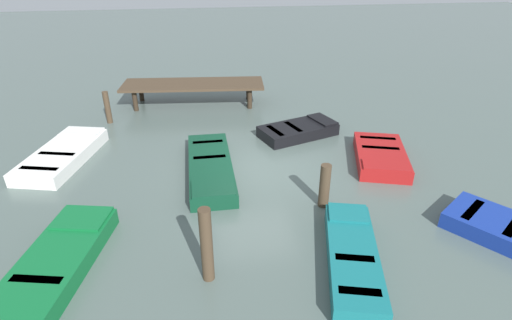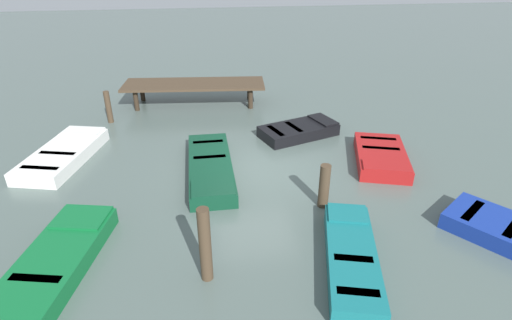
{
  "view_description": "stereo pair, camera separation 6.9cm",
  "coord_description": "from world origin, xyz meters",
  "px_view_note": "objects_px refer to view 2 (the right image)",
  "views": [
    {
      "loc": [
        -1.69,
        -10.58,
        5.96
      ],
      "look_at": [
        0.0,
        0.0,
        0.35
      ],
      "focal_mm": 28.08,
      "sensor_mm": 36.0,
      "label": 1
    },
    {
      "loc": [
        -1.62,
        -10.59,
        5.96
      ],
      "look_at": [
        0.0,
        0.0,
        0.35
      ],
      "focal_mm": 28.08,
      "sensor_mm": 36.0,
      "label": 2
    }
  ],
  "objects_px": {
    "dock_segment": "(194,85)",
    "rowboat_black": "(299,130)",
    "rowboat_white": "(63,154)",
    "rowboat_teal": "(351,256)",
    "mooring_piling_far_left": "(324,186)",
    "mooring_piling_center": "(205,245)",
    "mooring_piling_mid_left": "(108,107)",
    "rowboat_green": "(47,272)",
    "rowboat_red": "(381,156)",
    "rowboat_dark_green": "(210,167)"
  },
  "relations": [
    {
      "from": "dock_segment",
      "to": "rowboat_black",
      "type": "distance_m",
      "value": 5.43
    },
    {
      "from": "rowboat_white",
      "to": "rowboat_teal",
      "type": "bearing_deg",
      "value": -114.43
    },
    {
      "from": "mooring_piling_far_left",
      "to": "mooring_piling_center",
      "type": "bearing_deg",
      "value": -145.05
    },
    {
      "from": "rowboat_black",
      "to": "mooring_piling_mid_left",
      "type": "relative_size",
      "value": 2.41
    },
    {
      "from": "rowboat_green",
      "to": "rowboat_black",
      "type": "distance_m",
      "value": 9.22
    },
    {
      "from": "mooring_piling_center",
      "to": "rowboat_white",
      "type": "bearing_deg",
      "value": 125.91
    },
    {
      "from": "rowboat_green",
      "to": "rowboat_white",
      "type": "bearing_deg",
      "value": 24.31
    },
    {
      "from": "rowboat_red",
      "to": "mooring_piling_center",
      "type": "xyz_separation_m",
      "value": [
        -5.65,
        -4.25,
        0.63
      ]
    },
    {
      "from": "dock_segment",
      "to": "rowboat_white",
      "type": "relative_size",
      "value": 1.64
    },
    {
      "from": "rowboat_teal",
      "to": "rowboat_green",
      "type": "height_order",
      "value": "same"
    },
    {
      "from": "rowboat_red",
      "to": "rowboat_white",
      "type": "xyz_separation_m",
      "value": [
        -9.95,
        1.68,
        -0.0
      ]
    },
    {
      "from": "rowboat_white",
      "to": "mooring_piling_mid_left",
      "type": "bearing_deg",
      "value": -2.05
    },
    {
      "from": "rowboat_dark_green",
      "to": "rowboat_black",
      "type": "distance_m",
      "value": 4.04
    },
    {
      "from": "mooring_piling_far_left",
      "to": "rowboat_green",
      "type": "bearing_deg",
      "value": -164.35
    },
    {
      "from": "rowboat_black",
      "to": "mooring_piling_mid_left",
      "type": "bearing_deg",
      "value": 142.27
    },
    {
      "from": "rowboat_red",
      "to": "rowboat_white",
      "type": "bearing_deg",
      "value": -82.04
    },
    {
      "from": "dock_segment",
      "to": "mooring_piling_far_left",
      "type": "relative_size",
      "value": 5.08
    },
    {
      "from": "rowboat_black",
      "to": "rowboat_green",
      "type": "bearing_deg",
      "value": -156.27
    },
    {
      "from": "dock_segment",
      "to": "rowboat_teal",
      "type": "relative_size",
      "value": 1.77
    },
    {
      "from": "rowboat_green",
      "to": "rowboat_dark_green",
      "type": "bearing_deg",
      "value": -28.57
    },
    {
      "from": "rowboat_black",
      "to": "mooring_piling_center",
      "type": "distance_m",
      "value": 7.6
    },
    {
      "from": "rowboat_teal",
      "to": "mooring_piling_center",
      "type": "distance_m",
      "value": 3.12
    },
    {
      "from": "rowboat_red",
      "to": "rowboat_black",
      "type": "height_order",
      "value": "same"
    },
    {
      "from": "rowboat_teal",
      "to": "rowboat_white",
      "type": "height_order",
      "value": "same"
    },
    {
      "from": "rowboat_teal",
      "to": "rowboat_red",
      "type": "distance_m",
      "value": 5.03
    },
    {
      "from": "mooring_piling_mid_left",
      "to": "mooring_piling_center",
      "type": "bearing_deg",
      "value": -69.58
    },
    {
      "from": "rowboat_dark_green",
      "to": "mooring_piling_center",
      "type": "xyz_separation_m",
      "value": [
        -0.29,
        -4.34,
        0.63
      ]
    },
    {
      "from": "rowboat_dark_green",
      "to": "rowboat_white",
      "type": "relative_size",
      "value": 1.08
    },
    {
      "from": "mooring_piling_far_left",
      "to": "mooring_piling_center",
      "type": "height_order",
      "value": "mooring_piling_center"
    },
    {
      "from": "dock_segment",
      "to": "mooring_piling_mid_left",
      "type": "distance_m",
      "value": 3.69
    },
    {
      "from": "dock_segment",
      "to": "mooring_piling_mid_left",
      "type": "relative_size",
      "value": 4.89
    },
    {
      "from": "mooring_piling_center",
      "to": "rowboat_red",
      "type": "bearing_deg",
      "value": 36.96
    },
    {
      "from": "dock_segment",
      "to": "rowboat_red",
      "type": "height_order",
      "value": "dock_segment"
    },
    {
      "from": "rowboat_red",
      "to": "mooring_piling_far_left",
      "type": "bearing_deg",
      "value": -33.16
    },
    {
      "from": "rowboat_red",
      "to": "mooring_piling_far_left",
      "type": "relative_size",
      "value": 2.56
    },
    {
      "from": "rowboat_green",
      "to": "rowboat_black",
      "type": "xyz_separation_m",
      "value": [
        6.79,
        6.25,
        0.0
      ]
    },
    {
      "from": "rowboat_teal",
      "to": "rowboat_red",
      "type": "xyz_separation_m",
      "value": [
        2.6,
        4.31,
        0.0
      ]
    },
    {
      "from": "rowboat_dark_green",
      "to": "rowboat_red",
      "type": "distance_m",
      "value": 5.36
    },
    {
      "from": "rowboat_green",
      "to": "mooring_piling_far_left",
      "type": "bearing_deg",
      "value": -61.41
    },
    {
      "from": "rowboat_teal",
      "to": "rowboat_red",
      "type": "bearing_deg",
      "value": -15.59
    },
    {
      "from": "rowboat_dark_green",
      "to": "mooring_piling_mid_left",
      "type": "bearing_deg",
      "value": -141.92
    },
    {
      "from": "rowboat_teal",
      "to": "rowboat_dark_green",
      "type": "xyz_separation_m",
      "value": [
        -2.76,
        4.4,
        -0.0
      ]
    },
    {
      "from": "rowboat_green",
      "to": "rowboat_red",
      "type": "bearing_deg",
      "value": -53.58
    },
    {
      "from": "rowboat_dark_green",
      "to": "mooring_piling_far_left",
      "type": "relative_size",
      "value": 3.34
    },
    {
      "from": "rowboat_green",
      "to": "mooring_piling_center",
      "type": "relative_size",
      "value": 2.57
    },
    {
      "from": "rowboat_black",
      "to": "mooring_piling_mid_left",
      "type": "distance_m",
      "value": 7.37
    },
    {
      "from": "rowboat_white",
      "to": "mooring_piling_far_left",
      "type": "bearing_deg",
      "value": -102.14
    },
    {
      "from": "rowboat_white",
      "to": "mooring_piling_center",
      "type": "distance_m",
      "value": 7.36
    },
    {
      "from": "rowboat_red",
      "to": "rowboat_green",
      "type": "distance_m",
      "value": 9.64
    },
    {
      "from": "rowboat_teal",
      "to": "rowboat_dark_green",
      "type": "relative_size",
      "value": 0.86
    }
  ]
}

